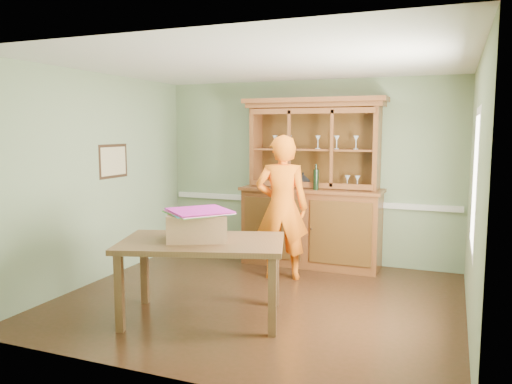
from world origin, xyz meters
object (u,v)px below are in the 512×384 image
at_px(dining_table, 202,250).
at_px(person, 282,207).
at_px(cardboard_box, 198,226).
at_px(china_hutch, 312,208).

bearing_deg(dining_table, person, 62.42).
bearing_deg(cardboard_box, person, 77.75).
bearing_deg(person, dining_table, 63.81).
bearing_deg(china_hutch, person, -103.34).
distance_m(china_hutch, person, 0.83).
bearing_deg(cardboard_box, dining_table, -18.96).
xyz_separation_m(china_hutch, cardboard_box, (-0.55, -2.46, 0.13)).
height_order(dining_table, cardboard_box, cardboard_box).
height_order(china_hutch, dining_table, china_hutch).
bearing_deg(person, cardboard_box, 61.81).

